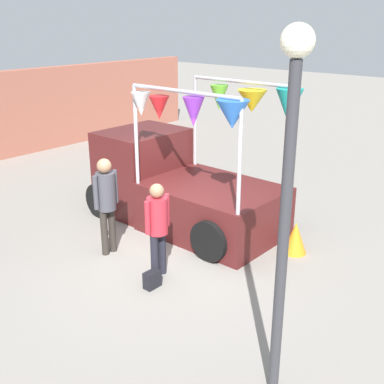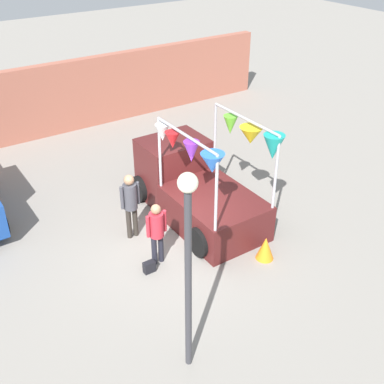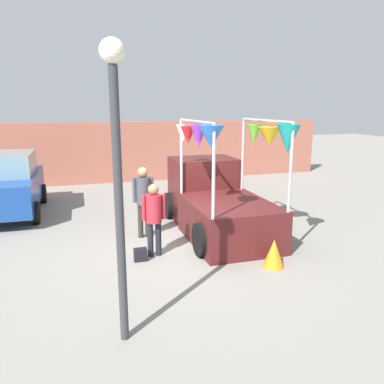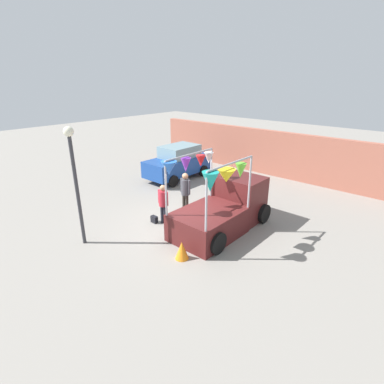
# 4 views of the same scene
# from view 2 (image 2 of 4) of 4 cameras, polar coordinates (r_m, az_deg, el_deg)

# --- Properties ---
(ground_plane) EXTENTS (60.00, 60.00, 0.00)m
(ground_plane) POSITION_cam_2_polar(r_m,az_deg,el_deg) (12.30, -1.83, -6.13)
(ground_plane) COLOR gray
(vendor_truck) EXTENTS (2.47, 4.14, 2.95)m
(vendor_truck) POSITION_cam_2_polar(r_m,az_deg,el_deg) (13.06, 0.13, 0.94)
(vendor_truck) COLOR #4C1919
(vendor_truck) RESTS_ON ground
(person_customer) EXTENTS (0.53, 0.34, 1.63)m
(person_customer) POSITION_cam_2_polar(r_m,az_deg,el_deg) (11.16, -4.21, -4.34)
(person_customer) COLOR black
(person_customer) RESTS_ON ground
(person_vendor) EXTENTS (0.53, 0.34, 1.80)m
(person_vendor) POSITION_cam_2_polar(r_m,az_deg,el_deg) (12.04, -7.31, -0.95)
(person_vendor) COLOR #2D2823
(person_vendor) RESTS_ON ground
(handbag) EXTENTS (0.28, 0.16, 0.28)m
(handbag) POSITION_cam_2_polar(r_m,az_deg,el_deg) (11.40, -5.08, -8.83)
(handbag) COLOR black
(handbag) RESTS_ON ground
(street_lamp) EXTENTS (0.32, 0.32, 4.06)m
(street_lamp) POSITION_cam_2_polar(r_m,az_deg,el_deg) (7.76, -0.47, -7.00)
(street_lamp) COLOR #333338
(street_lamp) RESTS_ON ground
(brick_boundary_wall) EXTENTS (18.00, 0.36, 2.60)m
(brick_boundary_wall) POSITION_cam_2_polar(r_m,az_deg,el_deg) (18.51, -15.98, 10.51)
(brick_boundary_wall) COLOR #9E5947
(brick_boundary_wall) RESTS_ON ground
(folded_kite_bundle_tangerine) EXTENTS (0.61, 0.61, 0.60)m
(folded_kite_bundle_tangerine) POSITION_cam_2_polar(r_m,az_deg,el_deg) (11.78, 8.68, -6.59)
(folded_kite_bundle_tangerine) COLOR orange
(folded_kite_bundle_tangerine) RESTS_ON ground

